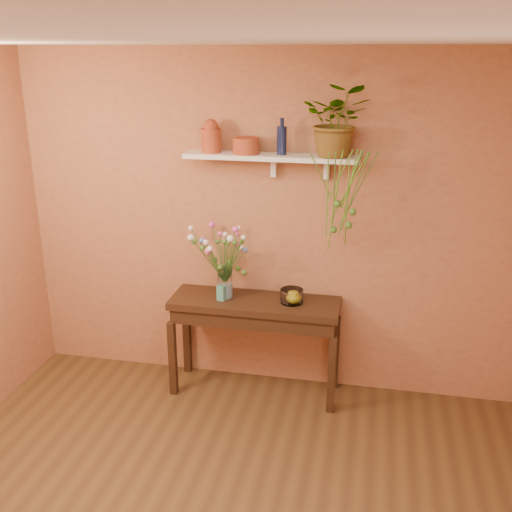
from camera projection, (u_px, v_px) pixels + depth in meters
room at (190, 340)px, 2.84m from camera, size 4.04×4.04×2.70m
sideboard at (255, 314)px, 4.70m from camera, size 1.33×0.43×0.81m
wall_shelf at (273, 157)px, 4.38m from camera, size 1.30×0.24×0.19m
terracotta_jug at (211, 136)px, 4.42m from camera, size 0.16×0.16×0.25m
terracotta_pot at (246, 146)px, 4.37m from camera, size 0.26×0.26×0.12m
blue_bottle at (282, 140)px, 4.33m from camera, size 0.09×0.09×0.26m
spider_plant at (337, 121)px, 4.18m from camera, size 0.47×0.41×0.51m
plant_fronds at (343, 204)px, 4.21m from camera, size 0.48×0.45×0.78m
glass_vase at (225, 285)px, 4.68m from camera, size 0.12×0.12×0.25m
bouquet at (220, 247)px, 4.56m from camera, size 0.50×0.42×0.49m
glass_bowl at (292, 297)px, 4.60m from camera, size 0.18×0.18×0.11m
lemon at (293, 297)px, 4.59m from camera, size 0.09×0.09×0.09m
carton at (221, 293)px, 4.64m from camera, size 0.07×0.06×0.12m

